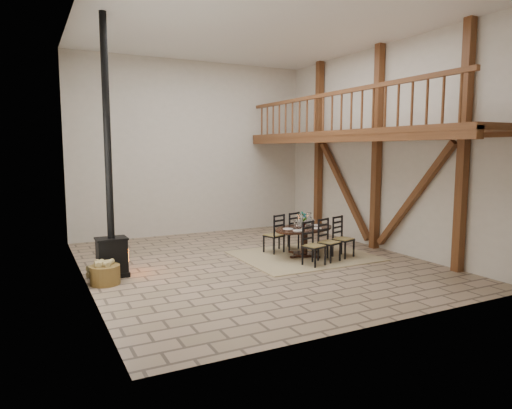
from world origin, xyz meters
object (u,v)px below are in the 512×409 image
dining_table (307,241)px  log_stack (101,272)px  wood_stove (111,219)px  log_basket (105,274)px

dining_table → log_stack: (-4.53, 0.30, -0.26)m
wood_stove → log_basket: size_ratio=9.25×
wood_stove → log_basket: bearing=-114.8°
log_basket → log_stack: 0.43m
dining_table → log_stack: size_ratio=3.51×
dining_table → wood_stove: 4.39m
wood_stove → log_basket: wood_stove is taller
log_basket → log_stack: size_ratio=0.91×
log_stack → wood_stove: bearing=15.0°
dining_table → log_basket: (-4.52, -0.12, -0.19)m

